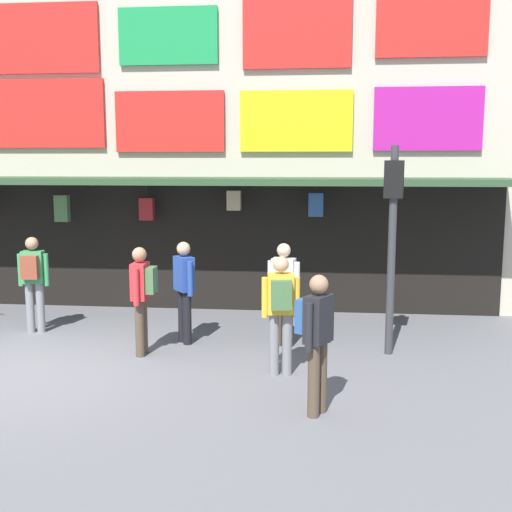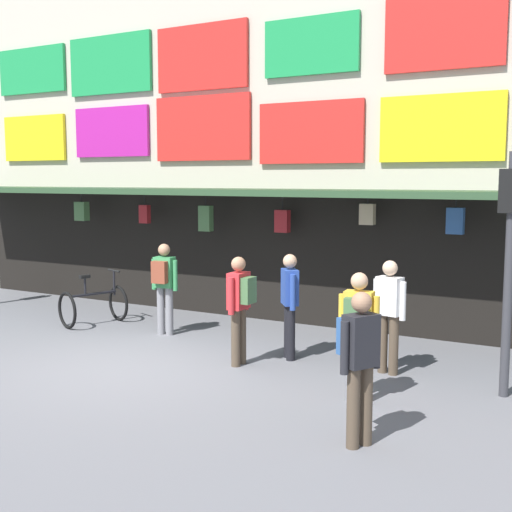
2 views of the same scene
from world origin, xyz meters
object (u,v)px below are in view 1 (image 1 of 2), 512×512
(pedestrian_in_red, at_px, (33,277))
(traffic_light_far, at_px, (393,217))
(pedestrian_in_white, at_px, (184,286))
(pedestrian_in_blue, at_px, (142,292))
(pedestrian_in_yellow, at_px, (316,333))
(pedestrian_in_green, at_px, (281,307))
(pedestrian_in_purple, at_px, (284,289))

(pedestrian_in_red, bearing_deg, traffic_light_far, -5.50)
(pedestrian_in_white, height_order, pedestrian_in_blue, same)
(pedestrian_in_blue, bearing_deg, pedestrian_in_yellow, -37.22)
(pedestrian_in_green, bearing_deg, traffic_light_far, 36.11)
(pedestrian_in_blue, bearing_deg, pedestrian_in_green, -18.36)
(pedestrian_in_green, bearing_deg, pedestrian_in_red, 158.26)
(pedestrian_in_green, relative_size, pedestrian_in_red, 1.00)
(pedestrian_in_white, bearing_deg, pedestrian_in_purple, -0.34)
(traffic_light_far, distance_m, pedestrian_in_white, 3.50)
(pedestrian_in_white, bearing_deg, pedestrian_in_green, -40.25)
(traffic_light_far, distance_m, pedestrian_in_purple, 2.05)
(pedestrian_in_red, bearing_deg, pedestrian_in_yellow, -32.01)
(traffic_light_far, bearing_deg, pedestrian_in_yellow, -114.12)
(pedestrian_in_green, bearing_deg, pedestrian_in_yellow, -69.11)
(pedestrian_in_green, relative_size, pedestrian_in_purple, 1.00)
(pedestrian_in_red, xyz_separation_m, pedestrian_in_purple, (4.35, -0.35, -0.04))
(pedestrian_in_red, relative_size, pedestrian_in_white, 1.00)
(pedestrian_in_white, relative_size, pedestrian_in_yellow, 1.00)
(pedestrian_in_red, height_order, pedestrian_in_white, same)
(pedestrian_in_white, xyz_separation_m, pedestrian_in_blue, (-0.50, -0.69, 0.04))
(pedestrian_in_green, xyz_separation_m, pedestrian_in_blue, (-2.17, 0.72, 0.00))
(pedestrian_in_red, relative_size, pedestrian_in_purple, 1.00)
(pedestrian_in_red, distance_m, pedestrian_in_purple, 4.36)
(pedestrian_in_purple, bearing_deg, pedestrian_in_yellow, -78.60)
(pedestrian_in_red, bearing_deg, pedestrian_in_white, -7.14)
(pedestrian_in_yellow, bearing_deg, traffic_light_far, 65.88)
(pedestrian_in_green, distance_m, pedestrian_in_red, 4.73)
(pedestrian_in_red, height_order, pedestrian_in_blue, same)
(pedestrian_in_green, height_order, pedestrian_in_yellow, same)
(traffic_light_far, xyz_separation_m, pedestrian_in_blue, (-3.78, -0.45, -1.16))
(pedestrian_in_green, bearing_deg, pedestrian_in_blue, 161.64)
(traffic_light_far, relative_size, pedestrian_in_red, 1.90)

